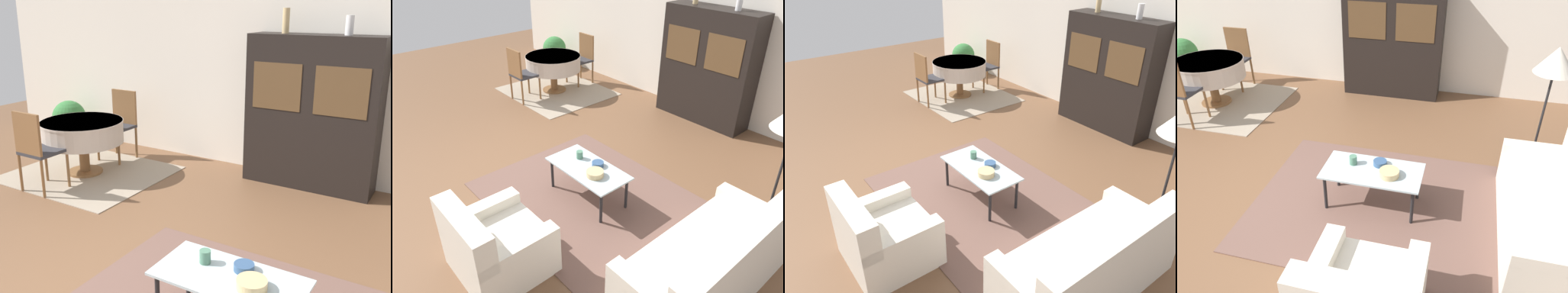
% 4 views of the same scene
% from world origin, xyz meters
% --- Properties ---
extents(ground_plane, '(14.00, 14.00, 0.00)m').
position_xyz_m(ground_plane, '(0.00, 0.00, 0.00)').
color(ground_plane, brown).
extents(wall_back, '(10.00, 0.06, 2.70)m').
position_xyz_m(wall_back, '(0.00, 3.63, 1.35)').
color(wall_back, silver).
rests_on(wall_back, ground_plane).
extents(area_rug, '(2.79, 2.15, 0.01)m').
position_xyz_m(area_rug, '(1.24, 0.30, 0.01)').
color(area_rug, brown).
rests_on(area_rug, ground_plane).
extents(dining_rug, '(2.01, 1.82, 0.01)m').
position_xyz_m(dining_rug, '(-1.99, 2.16, 0.01)').
color(dining_rug, gray).
rests_on(dining_rug, ground_plane).
extents(couch, '(0.82, 1.81, 0.87)m').
position_xyz_m(couch, '(2.95, 0.24, 0.31)').
color(couch, silver).
rests_on(couch, ground_plane).
extents(coffee_table, '(1.06, 0.53, 0.44)m').
position_xyz_m(coffee_table, '(1.14, 0.31, 0.41)').
color(coffee_table, black).
rests_on(coffee_table, area_rug).
extents(display_cabinet, '(1.63, 0.48, 1.91)m').
position_xyz_m(display_cabinet, '(0.71, 3.34, 0.96)').
color(display_cabinet, black).
rests_on(display_cabinet, ground_plane).
extents(dining_table, '(1.12, 1.12, 0.74)m').
position_xyz_m(dining_table, '(-2.07, 2.16, 0.60)').
color(dining_table, brown).
rests_on(dining_table, dining_rug).
extents(dining_chair_far, '(0.44, 0.44, 1.02)m').
position_xyz_m(dining_chair_far, '(-2.07, 2.94, 0.59)').
color(dining_chair_far, brown).
rests_on(dining_chair_far, dining_rug).
extents(floor_lamp, '(0.45, 0.45, 1.56)m').
position_xyz_m(floor_lamp, '(2.90, 1.48, 1.36)').
color(floor_lamp, black).
rests_on(floor_lamp, ground_plane).
extents(cup, '(0.08, 0.08, 0.10)m').
position_xyz_m(cup, '(0.91, 0.37, 0.50)').
color(cup, '#4C7A60').
rests_on(cup, coffee_table).
extents(bowl, '(0.21, 0.21, 0.07)m').
position_xyz_m(bowl, '(1.34, 0.25, 0.49)').
color(bowl, tan).
rests_on(bowl, coffee_table).
extents(bowl_small, '(0.15, 0.15, 0.06)m').
position_xyz_m(bowl_small, '(1.20, 0.42, 0.48)').
color(bowl_small, '#33517A').
rests_on(bowl_small, coffee_table).
extents(potted_plant, '(0.56, 0.56, 0.72)m').
position_xyz_m(potted_plant, '(-3.37, 3.14, 0.40)').
color(potted_plant, beige).
rests_on(potted_plant, ground_plane).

